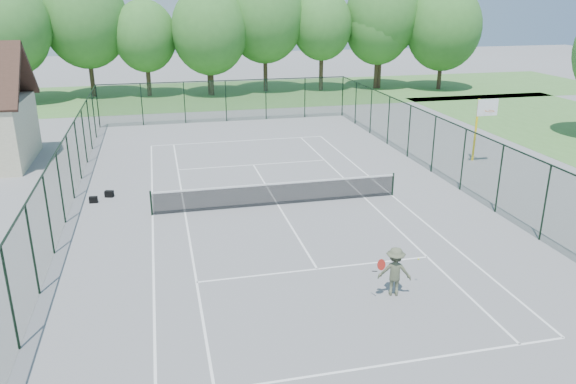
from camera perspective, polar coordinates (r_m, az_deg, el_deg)
The scene contains 10 objects.
ground at distance 25.16m, azimuth -1.04°, elevation -1.31°, with size 140.00×140.00×0.00m, color gray.
grass_far at distance 53.97m, azimuth -7.90°, elevation 9.78°, with size 80.00×16.00×0.01m, color #51873E.
court_lines at distance 25.16m, azimuth -1.04°, elevation -1.30°, with size 11.05×23.85×0.01m.
tennis_net at distance 24.96m, azimuth -1.05°, elevation -0.08°, with size 11.08×0.08×1.10m.
fence_enclosure at distance 24.65m, azimuth -1.06°, elevation 2.08°, with size 18.05×36.05×3.02m.
tree_line_far at distance 53.31m, azimuth -8.20°, elevation 16.13°, with size 39.40×6.40×9.70m.
basketball_goal at distance 32.60m, azimuth 19.13°, elevation 7.16°, with size 1.20×1.43×3.65m.
sports_bag_a at distance 26.85m, azimuth -19.16°, elevation -0.75°, with size 0.36×0.21×0.29m, color black.
sports_bag_b at distance 27.37m, azimuth -17.70°, elevation -0.19°, with size 0.38×0.23×0.30m, color black.
tennis_player at distance 17.89m, azimuth 10.79°, elevation -7.93°, with size 1.88×0.90×1.59m.
Camera 1 is at (-4.92, -23.00, 8.93)m, focal length 35.00 mm.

